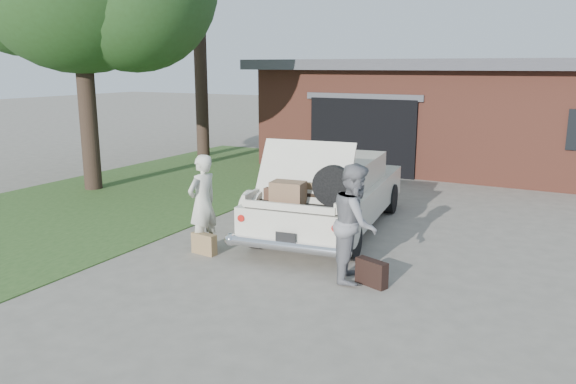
% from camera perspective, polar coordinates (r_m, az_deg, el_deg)
% --- Properties ---
extents(ground, '(90.00, 90.00, 0.00)m').
position_cam_1_polar(ground, '(9.00, -1.81, -7.60)').
color(ground, gray).
rests_on(ground, ground).
extents(grass_strip, '(6.00, 16.00, 0.02)m').
position_cam_1_polar(grass_strip, '(14.51, -14.88, -0.10)').
color(grass_strip, '#2D4C1E').
rests_on(grass_strip, ground).
extents(house, '(12.80, 7.80, 3.30)m').
position_cam_1_polar(house, '(19.12, 18.39, 7.73)').
color(house, brown).
rests_on(house, ground).
extents(sedan, '(2.45, 5.10, 1.89)m').
position_cam_1_polar(sedan, '(10.85, 4.40, -0.10)').
color(sedan, beige).
rests_on(sedan, ground).
extents(woman_left, '(0.49, 0.67, 1.67)m').
position_cam_1_polar(woman_left, '(9.68, -8.67, -1.10)').
color(woman_left, beige).
rests_on(woman_left, ground).
extents(woman_right, '(0.87, 1.00, 1.75)m').
position_cam_1_polar(woman_right, '(8.30, 6.85, -3.09)').
color(woman_right, slate).
rests_on(woman_right, ground).
extents(suitcase_left, '(0.47, 0.19, 0.36)m').
position_cam_1_polar(suitcase_left, '(9.63, -8.52, -5.23)').
color(suitcase_left, olive).
rests_on(suitcase_left, ground).
extents(suitcase_right, '(0.52, 0.32, 0.39)m').
position_cam_1_polar(suitcase_right, '(8.30, 8.49, -8.12)').
color(suitcase_right, black).
rests_on(suitcase_right, ground).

